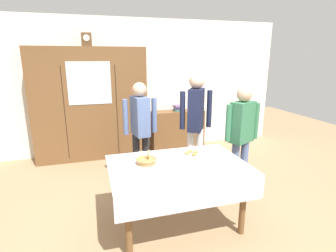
% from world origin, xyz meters
% --- Properties ---
extents(ground_plane, '(12.00, 12.00, 0.00)m').
position_xyz_m(ground_plane, '(0.00, 0.00, 0.00)').
color(ground_plane, '#997A56').
rests_on(ground_plane, ground).
extents(back_wall, '(6.40, 0.10, 2.70)m').
position_xyz_m(back_wall, '(0.00, 2.65, 1.35)').
color(back_wall, silver).
rests_on(back_wall, ground).
extents(dining_table, '(1.55, 1.05, 0.77)m').
position_xyz_m(dining_table, '(0.00, -0.23, 0.66)').
color(dining_table, brown).
rests_on(dining_table, ground).
extents(wall_cabinet, '(2.10, 0.46, 2.13)m').
position_xyz_m(wall_cabinet, '(-0.90, 2.35, 1.07)').
color(wall_cabinet, brown).
rests_on(wall_cabinet, ground).
extents(mantel_clock, '(0.18, 0.11, 0.24)m').
position_xyz_m(mantel_clock, '(-0.89, 2.35, 2.25)').
color(mantel_clock, brown).
rests_on(mantel_clock, wall_cabinet).
extents(bookshelf_low, '(1.14, 0.35, 0.83)m').
position_xyz_m(bookshelf_low, '(0.87, 2.41, 0.41)').
color(bookshelf_low, brown).
rests_on(bookshelf_low, ground).
extents(book_stack, '(0.17, 0.22, 0.12)m').
position_xyz_m(book_stack, '(0.87, 2.41, 0.89)').
color(book_stack, '#3D754C').
rests_on(book_stack, bookshelf_low).
extents(tea_cup_mid_left, '(0.13, 0.13, 0.06)m').
position_xyz_m(tea_cup_mid_left, '(-0.35, 0.14, 0.79)').
color(tea_cup_mid_left, white).
rests_on(tea_cup_mid_left, dining_table).
extents(tea_cup_front_edge, '(0.13, 0.13, 0.06)m').
position_xyz_m(tea_cup_front_edge, '(-0.18, -0.41, 0.79)').
color(tea_cup_front_edge, silver).
rests_on(tea_cup_front_edge, dining_table).
extents(tea_cup_near_left, '(0.13, 0.13, 0.06)m').
position_xyz_m(tea_cup_near_left, '(0.55, -0.18, 0.79)').
color(tea_cup_near_left, white).
rests_on(tea_cup_near_left, dining_table).
extents(tea_cup_far_right, '(0.13, 0.13, 0.06)m').
position_xyz_m(tea_cup_far_right, '(0.36, -0.31, 0.79)').
color(tea_cup_far_right, white).
rests_on(tea_cup_far_right, dining_table).
extents(tea_cup_center, '(0.13, 0.13, 0.06)m').
position_xyz_m(tea_cup_center, '(0.14, -0.22, 0.79)').
color(tea_cup_center, silver).
rests_on(tea_cup_center, dining_table).
extents(tea_cup_far_left, '(0.13, 0.13, 0.06)m').
position_xyz_m(tea_cup_far_left, '(0.53, -0.42, 0.79)').
color(tea_cup_far_left, white).
rests_on(tea_cup_far_left, dining_table).
extents(bread_basket, '(0.24, 0.24, 0.16)m').
position_xyz_m(bread_basket, '(-0.34, -0.07, 0.80)').
color(bread_basket, '#9E7542').
rests_on(bread_basket, dining_table).
extents(pastry_plate, '(0.28, 0.28, 0.05)m').
position_xyz_m(pastry_plate, '(0.26, 0.03, 0.78)').
color(pastry_plate, white).
rests_on(pastry_plate, dining_table).
extents(spoon_far_left, '(0.12, 0.02, 0.01)m').
position_xyz_m(spoon_far_left, '(-0.36, -0.36, 0.77)').
color(spoon_far_left, silver).
rests_on(spoon_far_left, dining_table).
extents(spoon_mid_left, '(0.12, 0.02, 0.01)m').
position_xyz_m(spoon_mid_left, '(-0.55, 0.14, 0.77)').
color(spoon_mid_left, silver).
rests_on(spoon_mid_left, dining_table).
extents(spoon_back_edge, '(0.12, 0.02, 0.01)m').
position_xyz_m(spoon_back_edge, '(0.04, 0.02, 0.77)').
color(spoon_back_edge, silver).
rests_on(spoon_back_edge, dining_table).
extents(person_behind_table_left, '(0.52, 0.39, 1.59)m').
position_xyz_m(person_behind_table_left, '(-0.20, 1.00, 0.96)').
color(person_behind_table_left, '#232328').
rests_on(person_behind_table_left, ground).
extents(person_behind_table_right, '(0.52, 0.41, 1.72)m').
position_xyz_m(person_behind_table_right, '(0.63, 0.82, 1.05)').
color(person_behind_table_right, silver).
rests_on(person_behind_table_right, ground).
extents(person_near_right_end, '(0.52, 0.33, 1.56)m').
position_xyz_m(person_near_right_end, '(1.13, 0.32, 0.94)').
color(person_near_right_end, slate).
rests_on(person_near_right_end, ground).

